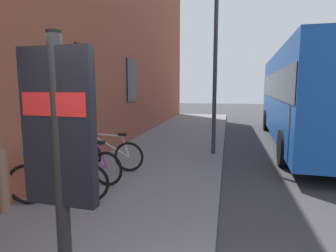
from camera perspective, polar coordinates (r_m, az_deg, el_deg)
ground at (r=7.61m, az=18.42°, el=-8.94°), size 60.00×60.00×0.00m
sidewalk_pavement at (r=9.66m, az=0.60°, el=-4.61°), size 24.00×3.50×0.12m
station_facade at (r=11.32m, az=-9.33°, el=22.22°), size 22.00×0.65×9.95m
bicycle_by_door at (r=5.37m, az=-21.11°, el=-10.46°), size 0.61×1.73×0.97m
bicycle_far_end at (r=6.30m, az=-16.25°, el=-7.53°), size 0.48×1.76×0.97m
bicycle_nearest_sign at (r=7.08m, az=-11.91°, el=-5.69°), size 0.48×1.77×0.97m
transit_info_sign at (r=2.12m, az=-20.94°, el=-4.40°), size 0.12×0.55×2.40m
city_bus at (r=11.67m, az=26.47°, el=5.93°), size 10.63×3.12×3.35m
street_lamp at (r=8.72m, az=9.52°, el=14.73°), size 0.28×0.28×5.21m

